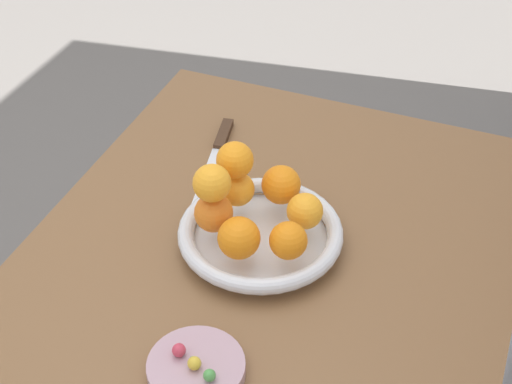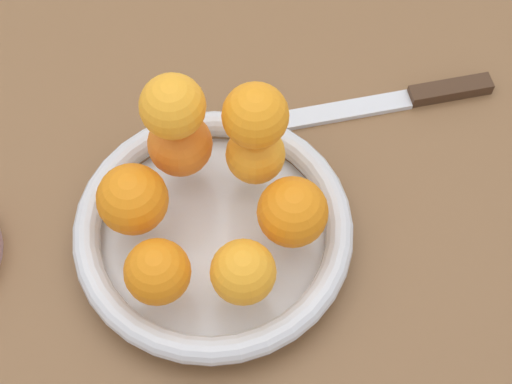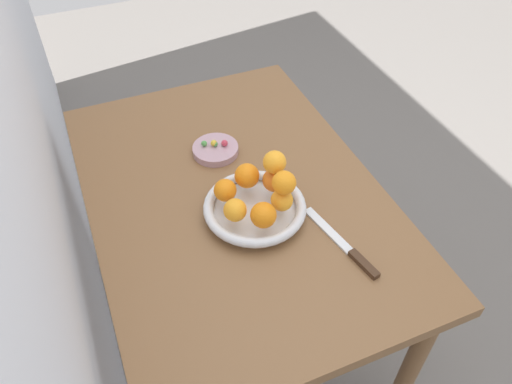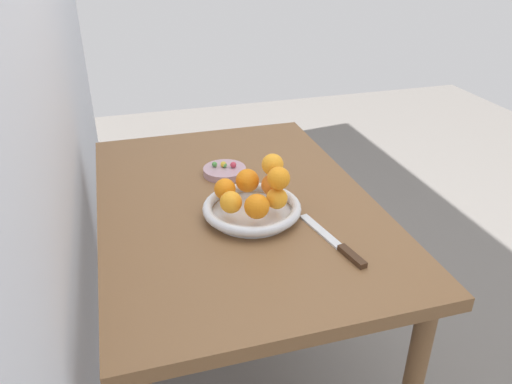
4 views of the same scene
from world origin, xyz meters
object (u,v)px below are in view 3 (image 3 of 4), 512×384
object	(u,v)px
orange_3	(282,200)
candy_ball_2	(204,144)
orange_1	(235,210)
candy_ball_0	(215,144)
dining_table	(235,213)
orange_0	(225,190)
candy_ball_3	(214,143)
candy_dish	(216,150)
orange_5	(247,176)
orange_2	(263,215)
orange_4	(274,180)
orange_6	(275,162)
fruit_bowl	(255,208)
orange_7	(284,183)
candy_ball_1	(225,143)
knife	(346,247)

from	to	relation	value
orange_3	candy_ball_2	bearing A→B (deg)	16.40
orange_1	candy_ball_0	xyz separation A→B (m)	(0.30, -0.05, -0.04)
dining_table	orange_0	xyz separation A→B (m)	(-0.05, 0.04, 0.16)
orange_1	orange_3	size ratio (longest dim) A/B	1.03
orange_3	candy_ball_3	distance (m)	0.33
candy_dish	orange_1	distance (m)	0.31
orange_0	orange_3	world-z (taller)	orange_0
candy_dish	orange_5	xyz separation A→B (m)	(-0.20, -0.02, 0.06)
orange_2	orange_4	size ratio (longest dim) A/B	1.04
candy_dish	orange_6	distance (m)	0.28
orange_1	orange_4	world-z (taller)	orange_4
fruit_bowl	candy_ball_3	bearing A→B (deg)	2.90
orange_0	orange_1	size ratio (longest dim) A/B	1.01
orange_1	orange_5	xyz separation A→B (m)	(0.10, -0.07, 0.00)
orange_1	orange_7	world-z (taller)	orange_7
orange_0	candy_ball_1	bearing A→B (deg)	-19.22
orange_5	candy_ball_0	bearing A→B (deg)	5.15
orange_6	orange_1	bearing A→B (deg)	114.66
orange_1	candy_ball_2	xyz separation A→B (m)	(0.31, -0.02, -0.04)
candy_ball_3	orange_1	bearing A→B (deg)	170.85
orange_1	knife	world-z (taller)	orange_1
orange_1	fruit_bowl	bearing A→B (deg)	-65.88
orange_1	orange_6	world-z (taller)	orange_6
orange_2	orange_0	bearing A→B (deg)	24.96
orange_1	candy_ball_0	world-z (taller)	orange_1
orange_1	orange_2	distance (m)	0.07
orange_3	orange_4	world-z (taller)	orange_4
orange_7	orange_0	bearing A→B (deg)	54.87
dining_table	orange_5	distance (m)	0.17
orange_4	candy_ball_0	xyz separation A→B (m)	(0.24, 0.08, -0.04)
fruit_bowl	orange_2	xyz separation A→B (m)	(-0.07, 0.01, 0.05)
candy_dish	knife	bearing A→B (deg)	-159.36
orange_6	candy_ball_2	size ratio (longest dim) A/B	3.45
fruit_bowl	candy_ball_3	distance (m)	0.28
orange_1	candy_ball_1	distance (m)	0.30
orange_3	candy_ball_0	bearing A→B (deg)	12.05
candy_ball_1	orange_1	bearing A→B (deg)	165.14
candy_ball_2	candy_ball_3	xyz separation A→B (m)	(-0.01, -0.03, 0.00)
orange_7	orange_5	bearing A→B (deg)	25.19
orange_1	orange_3	bearing A→B (deg)	-95.83
orange_4	candy_ball_0	world-z (taller)	orange_4
candy_dish	orange_1	world-z (taller)	orange_1
orange_0	knife	xyz separation A→B (m)	(-0.24, -0.22, -0.06)
dining_table	knife	world-z (taller)	knife
candy_ball_1	knife	bearing A→B (deg)	-162.16
candy_dish	candy_ball_2	size ratio (longest dim) A/B	7.82
orange_7	candy_ball_3	world-z (taller)	orange_7
orange_0	orange_1	world-z (taller)	same
orange_1	orange_7	distance (m)	0.14
orange_6	knife	world-z (taller)	orange_6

